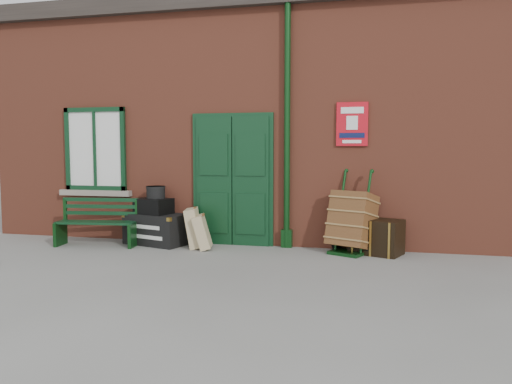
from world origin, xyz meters
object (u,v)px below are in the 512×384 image
(porter_trolley, at_px, (352,221))
(dark_trunk, at_px, (376,237))
(bench, at_px, (98,221))
(houdini_trunk, at_px, (157,229))

(porter_trolley, distance_m, dark_trunk, 0.45)
(bench, bearing_deg, dark_trunk, -2.37)
(dark_trunk, bearing_deg, porter_trolley, -155.00)
(houdini_trunk, distance_m, porter_trolley, 3.34)
(porter_trolley, bearing_deg, bench, -150.24)
(houdini_trunk, xyz_separation_m, porter_trolley, (3.33, 0.02, 0.24))
(porter_trolley, bearing_deg, dark_trunk, 28.22)
(bench, bearing_deg, houdini_trunk, 12.90)
(houdini_trunk, distance_m, dark_trunk, 3.72)
(porter_trolley, relative_size, dark_trunk, 1.71)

